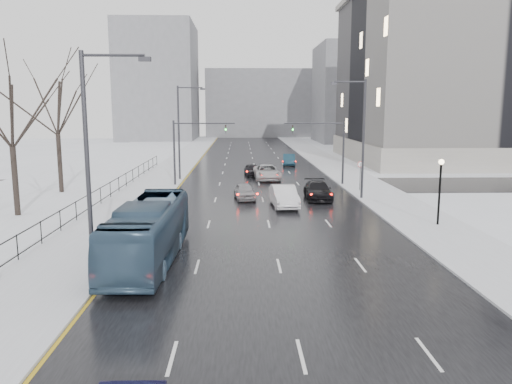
{
  "coord_description": "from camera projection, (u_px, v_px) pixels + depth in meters",
  "views": [
    {
      "loc": [
        -1.86,
        -1.38,
        7.63
      ],
      "look_at": [
        -0.9,
        29.21,
        2.5
      ],
      "focal_mm": 35.0,
      "sensor_mm": 36.0,
      "label": 1
    }
  ],
  "objects": [
    {
      "name": "sidewalk_left",
      "position": [
        171.0,
        171.0,
        61.49
      ],
      "size": [
        5.0,
        150.0,
        0.16
      ],
      "primitive_type": "cube",
      "color": "silver",
      "rests_on": "ground"
    },
    {
      "name": "sedan_right_near",
      "position": [
        284.0,
        196.0,
        38.89
      ],
      "size": [
        2.14,
        5.22,
        1.68
      ],
      "primitive_type": "imported",
      "rotation": [
        0.0,
        0.0,
        0.07
      ],
      "color": "silver",
      "rests_on": "road"
    },
    {
      "name": "iron_fence",
      "position": [
        66.0,
        216.0,
        31.7
      ],
      "size": [
        0.06,
        70.0,
        1.3
      ],
      "color": "black",
      "rests_on": "sidewalk_left"
    },
    {
      "name": "sedan_center_far",
      "position": [
        252.0,
        170.0,
        56.86
      ],
      "size": [
        1.98,
        4.14,
        1.37
      ],
      "primitive_type": "imported",
      "rotation": [
        0.0,
        0.0,
        0.09
      ],
      "color": "black",
      "rests_on": "road"
    },
    {
      "name": "civic_building",
      "position": [
        492.0,
        84.0,
        72.87
      ],
      "size": [
        41.0,
        31.0,
        24.8
      ],
      "color": "gray",
      "rests_on": "ground"
    },
    {
      "name": "streetlight_l_far",
      "position": [
        181.0,
        128.0,
        52.76
      ],
      "size": [
        2.95,
        0.25,
        10.0
      ],
      "color": "#2D2D33",
      "rests_on": "ground"
    },
    {
      "name": "mast_signal_right",
      "position": [
        333.0,
        144.0,
        49.54
      ],
      "size": [
        6.1,
        0.33,
        6.5
      ],
      "color": "#2D2D33",
      "rests_on": "ground"
    },
    {
      "name": "sedan_right_distant",
      "position": [
        289.0,
        160.0,
        67.48
      ],
      "size": [
        1.99,
        4.73,
        1.52
      ],
      "primitive_type": "imported",
      "rotation": [
        0.0,
        0.0,
        -0.08
      ],
      "color": "#173446",
      "rests_on": "road"
    },
    {
      "name": "sedan_right_cross",
      "position": [
        267.0,
        172.0,
        53.81
      ],
      "size": [
        2.99,
        5.92,
        1.61
      ],
      "primitive_type": "imported",
      "rotation": [
        0.0,
        0.0,
        0.06
      ],
      "color": "#B2B3B6",
      "rests_on": "road"
    },
    {
      "name": "streetlight_r_mid",
      "position": [
        361.0,
        133.0,
        41.43
      ],
      "size": [
        2.95,
        0.25,
        10.0
      ],
      "color": "#2D2D33",
      "rests_on": "ground"
    },
    {
      "name": "bldg_far_right",
      "position": [
        369.0,
        94.0,
        115.08
      ],
      "size": [
        24.0,
        20.0,
        22.0
      ],
      "primitive_type": "cube",
      "color": "slate",
      "rests_on": "ground"
    },
    {
      "name": "tree_park_e",
      "position": [
        62.0,
        193.0,
        45.49
      ],
      "size": [
        9.45,
        9.45,
        13.5
      ],
      "primitive_type": null,
      "color": "black",
      "rests_on": "ground"
    },
    {
      "name": "no_uturn_sign",
      "position": [
        360.0,
        167.0,
        45.95
      ],
      "size": [
        0.6,
        0.06,
        2.7
      ],
      "color": "#2D2D33",
      "rests_on": "sidewalk_right"
    },
    {
      "name": "road",
      "position": [
        256.0,
        171.0,
        61.82
      ],
      "size": [
        16.0,
        150.0,
        0.04
      ],
      "primitive_type": "cube",
      "color": "black",
      "rests_on": "ground"
    },
    {
      "name": "bldg_far_center",
      "position": [
        261.0,
        104.0,
        139.32
      ],
      "size": [
        30.0,
        18.0,
        18.0
      ],
      "primitive_type": "cube",
      "color": "slate",
      "rests_on": "ground"
    },
    {
      "name": "streetlight_l_near",
      "position": [
        92.0,
        156.0,
        21.21
      ],
      "size": [
        2.95,
        0.25,
        10.0
      ],
      "color": "#2D2D33",
      "rests_on": "ground"
    },
    {
      "name": "bldg_far_left",
      "position": [
        159.0,
        82.0,
        122.91
      ],
      "size": [
        18.0,
        22.0,
        28.0
      ],
      "primitive_type": "cube",
      "color": "slate",
      "rests_on": "ground"
    },
    {
      "name": "mast_signal_left",
      "position": [
        185.0,
        145.0,
        49.09
      ],
      "size": [
        6.1,
        0.33,
        6.5
      ],
      "color": "#2D2D33",
      "rests_on": "ground"
    },
    {
      "name": "sidewalk_right",
      "position": [
        340.0,
        170.0,
        62.13
      ],
      "size": [
        5.0,
        150.0,
        0.16
      ],
      "primitive_type": "cube",
      "color": "silver",
      "rests_on": "ground"
    },
    {
      "name": "tree_park_d",
      "position": [
        18.0,
        217.0,
        35.65
      ],
      "size": [
        8.75,
        8.75,
        12.5
      ],
      "primitive_type": null,
      "color": "black",
      "rests_on": "ground"
    },
    {
      "name": "lamppost_r_mid",
      "position": [
        440.0,
        182.0,
        32.1
      ],
      "size": [
        0.36,
        0.36,
        4.28
      ],
      "color": "black",
      "rests_on": "sidewalk_right"
    },
    {
      "name": "park_strip",
      "position": [
        93.0,
        171.0,
        61.2
      ],
      "size": [
        14.0,
        150.0,
        0.12
      ],
      "primitive_type": "cube",
      "color": "white",
      "rests_on": "ground"
    },
    {
      "name": "cross_road",
      "position": [
        259.0,
        185.0,
        49.99
      ],
      "size": [
        130.0,
        10.0,
        0.04
      ],
      "primitive_type": "cube",
      "color": "black",
      "rests_on": "ground"
    },
    {
      "name": "bus",
      "position": [
        149.0,
        232.0,
        24.84
      ],
      "size": [
        2.83,
        11.02,
        3.05
      ],
      "primitive_type": "imported",
      "rotation": [
        0.0,
        0.0,
        -0.02
      ],
      "color": "#344E66",
      "rests_on": "road"
    },
    {
      "name": "sedan_right_far",
      "position": [
        318.0,
        190.0,
        42.22
      ],
      "size": [
        2.2,
        5.19,
        1.49
      ],
      "primitive_type": "imported",
      "rotation": [
        0.0,
        0.0,
        -0.02
      ],
      "color": "black",
      "rests_on": "road"
    },
    {
      "name": "sedan_center_near",
      "position": [
        245.0,
        191.0,
        42.18
      ],
      "size": [
        2.06,
        4.1,
        1.34
      ],
      "primitive_type": "imported",
      "rotation": [
        0.0,
        0.0,
        0.12
      ],
      "color": "gray",
      "rests_on": "road"
    }
  ]
}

